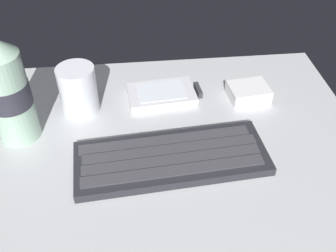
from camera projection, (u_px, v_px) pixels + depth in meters
The scene contains 6 objects.
ground_plane at pixel (168, 145), 63.86cm from camera, with size 64.00×48.00×2.80cm.
keyboard at pixel (169, 158), 59.19cm from camera, with size 29.73×13.09×1.70cm.
handheld_device at pixel (165, 94), 71.56cm from camera, with size 13.27×8.67×1.50cm.
juice_cup at pixel (79, 91), 66.76cm from camera, with size 6.40×6.40×8.50cm.
water_bottle at pixel (7, 90), 58.46cm from camera, with size 6.73×6.73×20.80cm.
charger_block at pixel (248, 92), 71.20cm from camera, with size 7.00×5.60×2.40cm, color white.
Camera 1 is at (-4.83, -45.92, 43.48)cm, focal length 41.94 mm.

